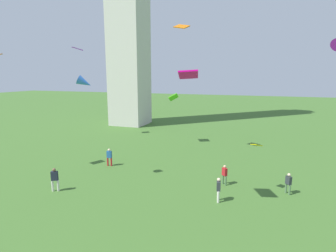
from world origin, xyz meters
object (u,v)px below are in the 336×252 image
object	(u,v)px
kite_flying_1	(182,26)
kite_flying_4	(85,83)
person_2	(109,156)
kite_flying_7	(77,49)
kite_flying_5	(188,75)
person_3	(225,174)
person_1	(288,182)
kite_flying_0	(257,145)
person_0	(218,188)
person_4	(55,178)
kite_flying_3	(173,97)

from	to	relation	value
kite_flying_1	kite_flying_4	xyz separation A→B (m)	(-4.72, -10.17, -5.51)
person_2	kite_flying_4	distance (m)	8.25
kite_flying_7	kite_flying_5	bearing A→B (deg)	-77.95
person_3	kite_flying_5	xyz separation A→B (m)	(-1.74, -5.10, 7.79)
person_1	kite_flying_0	world-z (taller)	kite_flying_0
kite_flying_0	person_3	bearing A→B (deg)	-69.08
person_2	kite_flying_5	bearing A→B (deg)	141.74
kite_flying_0	kite_flying_4	world-z (taller)	kite_flying_4
person_0	person_2	xyz separation A→B (m)	(-11.16, 3.95, -0.01)
person_0	person_3	xyz separation A→B (m)	(0.01, 3.07, -0.05)
person_2	kite_flying_7	xyz separation A→B (m)	(-9.91, 8.96, 11.22)
person_1	kite_flying_7	bearing A→B (deg)	-148.49
person_0	person_4	bearing A→B (deg)	90.90
kite_flying_4	person_0	bearing A→B (deg)	-115.05
kite_flying_0	person_2	bearing A→B (deg)	-58.66
kite_flying_5	kite_flying_7	xyz separation A→B (m)	(-19.34, 14.94, 3.47)
kite_flying_5	kite_flying_7	world-z (taller)	kite_flying_7
person_4	person_0	bearing A→B (deg)	167.83
person_0	kite_flying_3	xyz separation A→B (m)	(-7.97, 14.10, 5.02)
person_4	kite_flying_4	xyz separation A→B (m)	(1.44, 2.36, 7.10)
person_3	person_4	distance (m)	13.17
person_3	kite_flying_1	distance (m)	15.64
kite_flying_1	kite_flying_5	distance (m)	13.70
person_1	person_2	world-z (taller)	person_2
person_0	person_2	world-z (taller)	person_0
person_0	kite_flying_3	world-z (taller)	kite_flying_3
kite_flying_0	kite_flying_4	bearing A→B (deg)	-41.15
person_0	kite_flying_5	distance (m)	8.18
kite_flying_5	person_3	bearing A→B (deg)	-31.82
person_2	kite_flying_7	bearing A→B (deg)	-48.04
person_1	kite_flying_4	xyz separation A→B (m)	(-15.20, -3.00, 7.23)
person_2	person_0	bearing A→B (deg)	154.61
person_0	person_4	size ratio (longest dim) A/B	0.95
kite_flying_5	kite_flying_1	bearing A→B (deg)	5.50
person_4	kite_flying_4	world-z (taller)	kite_flying_4
person_0	kite_flying_3	distance (m)	16.96
person_4	kite_flying_0	size ratio (longest dim) A/B	2.00
person_4	kite_flying_1	distance (m)	18.81
person_2	person_3	bearing A→B (deg)	169.62
person_3	kite_flying_7	world-z (taller)	kite_flying_7
person_2	kite_flying_0	bearing A→B (deg)	167.39
person_0	person_1	bearing A→B (deg)	-68.77
person_1	kite_flying_5	bearing A→B (deg)	-89.68
kite_flying_1	kite_flying_5	bearing A→B (deg)	128.18
person_3	kite_flying_0	size ratio (longest dim) A/B	1.79
person_1	person_3	xyz separation A→B (m)	(-4.68, 0.16, 0.02)
person_3	person_4	xyz separation A→B (m)	(-11.96, -5.51, 0.11)
kite_flying_4	kite_flying_1	bearing A→B (deg)	-50.39
kite_flying_3	kite_flying_7	bearing A→B (deg)	85.98
person_1	person_3	distance (m)	4.69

